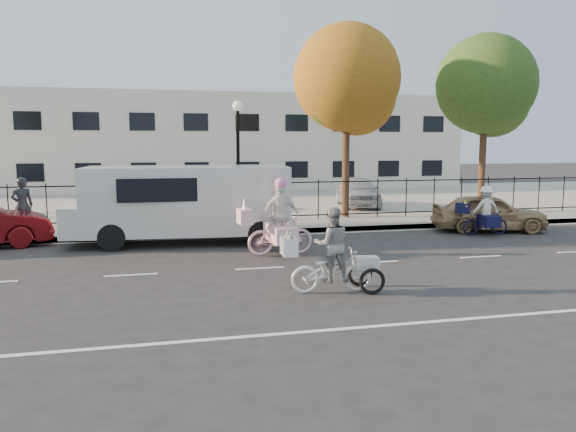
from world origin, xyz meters
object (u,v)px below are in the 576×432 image
object	(u,v)px
lot_car_d	(358,191)
pedestrian	(22,205)
unicorn_bike	(279,227)
lamppost	(238,140)
white_van	(184,201)
lot_car_b	(161,197)
zebra_trike	(332,259)
gold_sedan	(489,213)
bull_bike	(485,215)
lot_car_c	(198,196)

from	to	relation	value
lot_car_d	pedestrian	bearing A→B (deg)	-149.50
unicorn_bike	lot_car_d	world-z (taller)	unicorn_bike
lamppost	unicorn_bike	bearing A→B (deg)	-86.57
unicorn_bike	white_van	size ratio (longest dim) A/B	0.31
pedestrian	lot_car_b	bearing A→B (deg)	-152.18
zebra_trike	gold_sedan	world-z (taller)	zebra_trike
unicorn_bike	white_van	bearing A→B (deg)	41.25
bull_bike	lamppost	bearing A→B (deg)	69.25
zebra_trike	bull_bike	size ratio (longest dim) A/B	1.16
lot_car_b	lot_car_c	bearing A→B (deg)	22.00
gold_sedan	lot_car_b	distance (m)	12.82
gold_sedan	lot_car_d	size ratio (longest dim) A/B	0.93
unicorn_bike	lot_car_c	xyz separation A→B (m)	(-1.47, 9.33, -0.01)
pedestrian	lot_car_d	bearing A→B (deg)	-178.65
lamppost	lot_car_d	distance (m)	7.57
unicorn_bike	gold_sedan	world-z (taller)	unicorn_bike
lot_car_b	lot_car_d	distance (m)	8.69
zebra_trike	pedestrian	distance (m)	11.40
unicorn_bike	lot_car_c	bearing A→B (deg)	5.77
bull_bike	lot_car_b	size ratio (longest dim) A/B	0.38
zebra_trike	white_van	bearing A→B (deg)	26.47
white_van	lot_car_c	bearing A→B (deg)	87.13
pedestrian	lot_car_b	xyz separation A→B (m)	(4.35, 4.56, -0.25)
lamppost	unicorn_bike	xyz separation A→B (m)	(0.32, -5.29, -2.34)
lot_car_c	zebra_trike	bearing A→B (deg)	-78.66
gold_sedan	lot_car_c	bearing A→B (deg)	67.94
unicorn_bike	bull_bike	xyz separation A→B (m)	(7.30, 1.70, -0.13)
white_van	lot_car_c	size ratio (longest dim) A/B	1.79
unicorn_bike	zebra_trike	bearing A→B (deg)	179.99
bull_bike	lot_car_d	xyz separation A→B (m)	(-1.60, 7.59, 0.19)
white_van	gold_sedan	xyz separation A→B (m)	(10.28, -0.08, -0.64)
zebra_trike	lot_car_d	bearing A→B (deg)	-18.26
white_van	pedestrian	world-z (taller)	white_van
lot_car_c	white_van	bearing A→B (deg)	-93.53
unicorn_bike	pedestrian	bearing A→B (deg)	54.87
bull_bike	zebra_trike	bearing A→B (deg)	133.07
lamppost	unicorn_bike	size ratio (longest dim) A/B	2.07
white_van	gold_sedan	bearing A→B (deg)	4.29
unicorn_bike	lot_car_d	xyz separation A→B (m)	(5.70, 9.29, 0.06)
gold_sedan	lot_car_b	xyz separation A→B (m)	(-10.88, 6.78, 0.15)
white_van	bull_bike	bearing A→B (deg)	0.36
unicorn_bike	pedestrian	distance (m)	8.66
lamppost	bull_bike	bearing A→B (deg)	-25.27
pedestrian	unicorn_bike	bearing A→B (deg)	129.56
lot_car_c	lot_car_b	bearing A→B (deg)	-168.71
gold_sedan	lot_car_d	distance (m)	7.27
zebra_trike	unicorn_bike	xyz separation A→B (m)	(-0.22, 3.95, 0.10)
gold_sedan	lot_car_c	distance (m)	11.67
zebra_trike	unicorn_bike	size ratio (longest dim) A/B	0.97
gold_sedan	pedestrian	world-z (taller)	pedestrian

